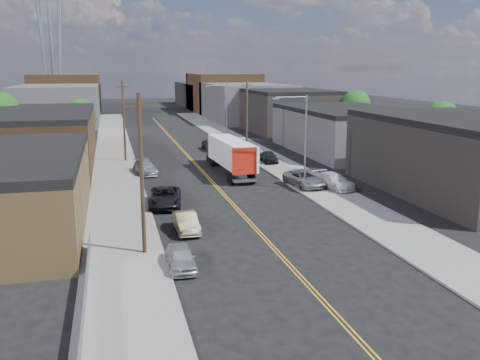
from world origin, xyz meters
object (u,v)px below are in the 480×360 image
car_left_d (145,168)px  car_ahead_truck (212,145)px  car_right_lot_b (333,181)px  semi_truck (229,153)px  car_left_c (165,197)px  car_left_b (186,222)px  car_left_a (181,258)px  car_right_lot_c (269,157)px  car_right_lot_a (304,179)px

car_left_d → car_ahead_truck: size_ratio=1.00×
car_right_lot_b → car_left_d: bearing=131.1°
semi_truck → car_left_c: (-8.47, -13.38, -1.39)m
semi_truck → car_left_b: (-7.77, -20.95, -1.49)m
car_left_b → car_ahead_truck: (9.13, 37.77, 0.01)m
car_left_b → car_left_d: (-1.40, 22.05, 0.04)m
car_left_a → car_left_b: size_ratio=0.94×
car_left_a → car_left_c: size_ratio=0.69×
semi_truck → car_left_d: (-9.17, 1.10, -1.45)m
car_left_b → car_right_lot_b: size_ratio=0.82×
car_left_a → car_right_lot_c: car_right_lot_c is taller
semi_truck → car_left_b: semi_truck is taller
semi_truck → car_right_lot_c: size_ratio=3.63×
semi_truck → car_ahead_truck: bearing=82.5°
semi_truck → car_left_c: semi_truck is taller
car_left_d → car_right_lot_b: bearing=-42.3°
car_left_b → car_right_lot_c: car_right_lot_c is taller
semi_truck → car_ahead_truck: size_ratio=2.93×
car_right_lot_a → car_ahead_truck: 26.61m
semi_truck → car_left_d: bearing=170.3°
car_left_d → car_right_lot_c: 15.52m
semi_truck → car_right_lot_a: (5.43, -9.48, -1.27)m
car_left_c → car_right_lot_a: car_right_lot_a is taller
car_left_a → car_right_lot_c: bearing=66.0°
car_ahead_truck → car_right_lot_c: bearing=-71.0°
car_left_a → car_left_d: 29.09m
car_left_c → car_left_d: car_left_c is taller
car_ahead_truck → car_left_d: bearing=-125.2°
car_left_d → car_right_lot_a: size_ratio=0.93×
car_ahead_truck → car_right_lot_b: bearing=-78.4°
car_left_d → car_right_lot_b: (16.96, -12.12, 0.15)m
car_right_lot_a → car_right_lot_c: 13.86m
car_right_lot_c → car_left_d: bearing=-165.8°
car_right_lot_c → semi_truck: bearing=-141.9°
semi_truck → car_right_lot_a: semi_truck is taller
semi_truck → car_right_lot_c: semi_truck is taller
car_right_lot_a → car_right_lot_c: size_ratio=1.34×
car_left_b → car_right_lot_b: car_right_lot_b is taller
car_left_a → car_right_lot_b: car_right_lot_b is taller
car_left_a → car_right_lot_b: size_ratio=0.77×
semi_truck → car_right_lot_c: bearing=33.2°
car_left_a → car_right_lot_a: 23.53m
car_left_b → car_right_lot_a: size_ratio=0.77×
semi_truck → car_left_d: semi_truck is taller
car_left_c → car_right_lot_a: (13.91, 3.91, 0.12)m
car_right_lot_a → car_right_lot_b: bearing=-40.3°
car_left_b → car_right_lot_a: bearing=40.0°
car_left_d → car_right_lot_c: bearing=5.5°
car_ahead_truck → car_right_lot_a: bearing=-82.6°
car_right_lot_b → car_ahead_truck: (-6.42, 27.84, -0.19)m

